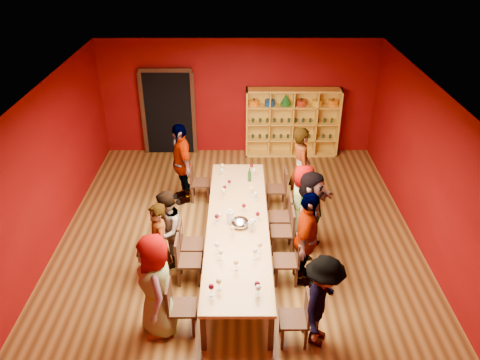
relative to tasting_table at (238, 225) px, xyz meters
name	(u,v)px	position (x,y,z in m)	size (l,w,h in m)	color
room_shell	(238,187)	(0.00, 0.00, 0.80)	(7.10, 9.10, 3.04)	#563616
tasting_table	(238,225)	(0.00, 0.00, 0.00)	(1.10, 4.50, 0.75)	#B5824B
doorway	(169,112)	(-1.80, 4.43, 0.42)	(1.40, 0.17, 2.30)	black
shelving_unit	(292,119)	(1.40, 4.32, 0.28)	(2.40, 0.40, 1.80)	gold
chair_person_left_0	(177,304)	(-0.91, -1.77, -0.20)	(0.42, 0.42, 0.89)	black
person_left_0	(156,286)	(-1.19, -1.77, 0.17)	(0.85, 0.46, 1.74)	pink
chair_person_left_1	(184,258)	(-0.91, -0.67, -0.20)	(0.42, 0.42, 0.89)	black
person_left_1	(159,245)	(-1.33, -0.67, 0.08)	(0.57, 0.41, 1.55)	#6088C5
chair_person_left_2	(187,241)	(-0.91, -0.21, -0.20)	(0.42, 0.42, 0.89)	black
person_left_2	(167,230)	(-1.25, -0.21, 0.05)	(0.73, 0.40, 1.49)	#5B77BB
chair_person_left_4	(197,180)	(-0.91, 2.00, -0.20)	(0.42, 0.42, 0.89)	black
person_left_4	(181,163)	(-1.22, 2.00, 0.22)	(1.07, 0.49, 1.83)	#4C4D51
chair_person_right_0	(299,316)	(0.91, -2.00, -0.20)	(0.42, 0.42, 0.89)	black
person_right_0	(322,302)	(1.22, -2.00, 0.07)	(1.00, 0.41, 1.55)	#5879B6
chair_person_right_1	(291,258)	(0.91, -0.68, -0.20)	(0.42, 0.42, 0.89)	black
person_right_1	(307,239)	(1.15, -0.68, 0.19)	(1.04, 0.47, 1.78)	#C18289
chair_person_right_2	(286,229)	(0.91, 0.18, -0.20)	(0.42, 0.42, 0.89)	black
person_right_2	(310,213)	(1.33, 0.18, 0.15)	(1.57, 0.45, 1.69)	#151D3A
chair_person_right_3	(284,214)	(0.91, 0.65, -0.20)	(0.42, 0.42, 0.89)	black
person_right_3	(302,202)	(1.24, 0.65, 0.08)	(0.76, 0.41, 1.55)	#121933
chair_person_right_4	(280,186)	(0.91, 1.72, -0.20)	(0.42, 0.42, 0.89)	black
person_right_4	(301,169)	(1.32, 1.72, 0.23)	(0.68, 0.50, 1.86)	silver
wine_glass_0	(256,194)	(0.35, 0.78, 0.18)	(0.07, 0.07, 0.18)	silver
wine_glass_1	(254,221)	(0.28, -0.15, 0.20)	(0.08, 0.08, 0.20)	silver
wine_glass_2	(232,229)	(-0.09, -0.39, 0.20)	(0.08, 0.08, 0.21)	silver
wine_glass_3	(252,166)	(0.29, 1.93, 0.18)	(0.07, 0.07, 0.18)	silver
wine_glass_4	(244,206)	(0.11, 0.34, 0.19)	(0.08, 0.08, 0.19)	silver
wine_glass_5	(222,171)	(-0.34, 1.73, 0.18)	(0.07, 0.07, 0.18)	silver
wine_glass_6	(259,245)	(0.36, -0.84, 0.20)	(0.08, 0.08, 0.20)	silver
wine_glass_7	(236,263)	(-0.02, -1.28, 0.19)	(0.08, 0.08, 0.19)	silver
wine_glass_8	(258,214)	(0.36, 0.07, 0.19)	(0.08, 0.08, 0.19)	silver
wine_glass_9	(254,171)	(0.34, 1.71, 0.19)	(0.08, 0.08, 0.19)	silver
wine_glass_10	(211,287)	(-0.38, -1.84, 0.20)	(0.08, 0.08, 0.21)	silver
wine_glass_11	(229,182)	(-0.17, 1.26, 0.18)	(0.07, 0.07, 0.18)	silver
wine_glass_12	(257,285)	(0.29, -1.79, 0.21)	(0.09, 0.09, 0.22)	silver
wine_glass_13	(255,251)	(0.28, -1.00, 0.20)	(0.08, 0.08, 0.20)	silver
wine_glass_14	(220,215)	(-0.32, 0.04, 0.19)	(0.08, 0.08, 0.19)	silver
wine_glass_15	(219,282)	(-0.27, -1.72, 0.21)	(0.09, 0.09, 0.21)	silver
wine_glass_16	(217,217)	(-0.37, -0.02, 0.20)	(0.08, 0.08, 0.20)	silver
wine_glass_17	(252,189)	(0.27, 0.97, 0.19)	(0.08, 0.08, 0.19)	silver
wine_glass_18	(258,288)	(0.30, -1.86, 0.20)	(0.08, 0.08, 0.21)	silver
wine_glass_19	(223,191)	(-0.28, 0.85, 0.21)	(0.09, 0.09, 0.22)	silver
wine_glass_20	(217,245)	(-0.33, -0.85, 0.20)	(0.08, 0.08, 0.21)	silver
wine_glass_21	(222,166)	(-0.34, 1.95, 0.18)	(0.07, 0.07, 0.18)	silver
wine_glass_22	(225,187)	(-0.26, 1.04, 0.18)	(0.07, 0.07, 0.18)	silver
wine_glass_23	(221,252)	(-0.26, -1.03, 0.19)	(0.08, 0.08, 0.20)	silver
spittoon_bowl	(240,223)	(0.04, -0.10, 0.13)	(0.33, 0.33, 0.18)	#AEB0B5
carafe_a	(230,217)	(-0.14, -0.01, 0.18)	(0.12, 0.12, 0.29)	silver
carafe_b	(251,226)	(0.23, -0.26, 0.16)	(0.12, 0.12, 0.24)	silver
wine_bottle	(249,176)	(0.24, 1.52, 0.17)	(0.08, 0.08, 0.30)	#163D1B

